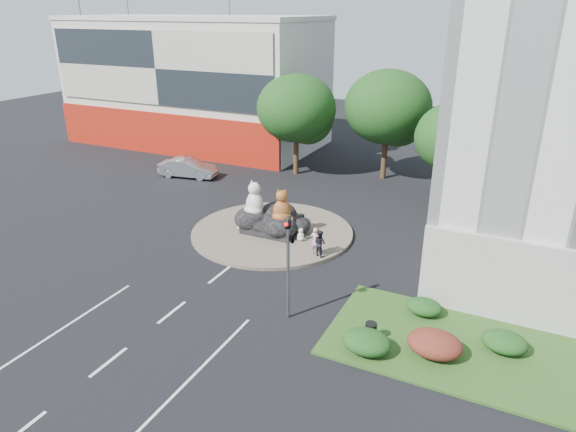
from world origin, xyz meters
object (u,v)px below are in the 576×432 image
object	(u,v)px
cat_tabby	(282,205)
parked_car	(188,168)
kitten_calico	(241,223)
cat_white	(255,198)
pedestrian_pink	(315,241)
kitten_white	(301,234)
pedestrian_dark	(320,243)
litter_bin	(371,331)

from	to	relation	value
cat_tabby	parked_car	bearing A→B (deg)	117.04
kitten_calico	parked_car	size ratio (longest dim) A/B	0.18
cat_white	pedestrian_pink	xyz separation A→B (m)	(4.78, -1.63, -1.23)
cat_tabby	kitten_white	xyz separation A→B (m)	(1.34, -0.20, -1.53)
cat_tabby	pedestrian_dark	world-z (taller)	cat_tabby
cat_tabby	litter_bin	distance (m)	11.32
cat_tabby	pedestrian_pink	bearing A→B (deg)	-59.76
parked_car	litter_bin	size ratio (longest dim) A/B	6.16
kitten_calico	kitten_white	bearing A→B (deg)	14.04
cat_tabby	parked_car	size ratio (longest dim) A/B	0.43
cat_tabby	pedestrian_pink	xyz separation A→B (m)	(2.84, -1.50, -1.14)
pedestrian_dark	litter_bin	size ratio (longest dim) A/B	1.94
kitten_calico	pedestrian_dark	size ratio (longest dim) A/B	0.56
kitten_calico	pedestrian_pink	bearing A→B (deg)	0.14
cat_white	pedestrian_pink	distance (m)	5.19
kitten_calico	kitten_white	xyz separation A→B (m)	(4.06, 0.16, -0.02)
cat_tabby	kitten_calico	size ratio (longest dim) A/B	2.46
cat_white	cat_tabby	size ratio (longest dim) A/B	1.09
parked_car	cat_tabby	bearing A→B (deg)	-131.70
parked_car	pedestrian_pink	bearing A→B (deg)	-131.12
cat_white	kitten_white	size ratio (longest dim) A/B	2.78
kitten_white	pedestrian_pink	size ratio (longest dim) A/B	0.51
kitten_calico	parked_car	distance (m)	12.58
cat_white	pedestrian_pink	size ratio (longest dim) A/B	1.41
pedestrian_pink	parked_car	world-z (taller)	pedestrian_pink
kitten_white	parked_car	distance (m)	15.86
cat_white	cat_tabby	distance (m)	1.95
cat_white	cat_tabby	xyz separation A→B (m)	(1.94, -0.13, -0.09)
kitten_calico	litter_bin	distance (m)	13.08
pedestrian_dark	pedestrian_pink	bearing A→B (deg)	7.73
parked_car	kitten_calico	bearing A→B (deg)	-139.52
cat_white	pedestrian_dark	bearing A→B (deg)	0.41
pedestrian_pink	kitten_white	bearing A→B (deg)	-42.01
cat_tabby	kitten_white	world-z (taller)	cat_tabby
kitten_white	cat_white	bearing A→B (deg)	127.98
cat_white	litter_bin	bearing A→B (deg)	-19.39
pedestrian_pink	pedestrian_dark	xyz separation A→B (m)	(0.30, -0.08, -0.04)
kitten_white	parked_car	bearing A→B (deg)	104.39
kitten_calico	pedestrian_dark	xyz separation A→B (m)	(5.85, -1.22, 0.34)
kitten_calico	parked_car	world-z (taller)	parked_car
cat_white	pedestrian_dark	size ratio (longest dim) A/B	1.49
cat_white	kitten_calico	size ratio (longest dim) A/B	2.67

